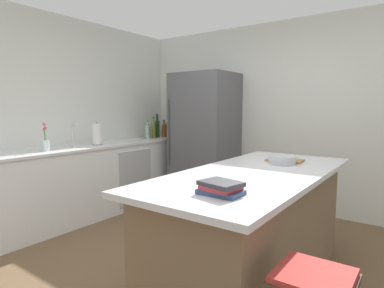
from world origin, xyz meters
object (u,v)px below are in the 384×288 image
(syrup_bottle, at_px, (148,132))
(gin_bottle, at_px, (148,132))
(cutting_board, at_px, (285,160))
(wine_bottle, at_px, (157,128))
(vinegar_bottle, at_px, (168,129))
(mixing_bowl, at_px, (282,160))
(sink_faucet, at_px, (73,134))
(flower_vase, at_px, (45,143))
(kitchen_island, at_px, (254,227))
(paper_towel_roll, at_px, (97,135))
(refrigerator, at_px, (205,139))
(whiskey_bottle, at_px, (164,130))
(cookbook_stack, at_px, (221,188))
(olive_oil_bottle, at_px, (153,130))

(syrup_bottle, relative_size, gin_bottle, 0.80)
(gin_bottle, bearing_deg, cutting_board, -17.16)
(wine_bottle, bearing_deg, syrup_bottle, -95.57)
(vinegar_bottle, bearing_deg, mixing_bowl, -29.15)
(sink_faucet, height_order, vinegar_bottle, vinegar_bottle)
(wine_bottle, distance_m, mixing_bowl, 2.85)
(flower_vase, distance_m, syrup_bottle, 1.82)
(kitchen_island, height_order, mixing_bowl, mixing_bowl)
(paper_towel_roll, relative_size, mixing_bowl, 1.33)
(refrigerator, bearing_deg, gin_bottle, -160.90)
(kitchen_island, xyz_separation_m, cutting_board, (0.01, 0.61, 0.46))
(flower_vase, bearing_deg, gin_bottle, 92.11)
(kitchen_island, distance_m, syrup_bottle, 3.00)
(mixing_bowl, bearing_deg, flower_vase, -162.13)
(cutting_board, bearing_deg, sink_faucet, -168.41)
(gin_bottle, bearing_deg, paper_towel_roll, -88.15)
(whiskey_bottle, xyz_separation_m, cookbook_stack, (2.58, -2.49, -0.09))
(whiskey_bottle, bearing_deg, gin_bottle, -94.45)
(sink_faucet, relative_size, paper_towel_roll, 0.96)
(whiskey_bottle, distance_m, olive_oil_bottle, 0.20)
(cutting_board, bearing_deg, whiskey_bottle, 155.23)
(mixing_bowl, xyz_separation_m, cutting_board, (-0.03, 0.16, -0.03))
(refrigerator, height_order, paper_towel_roll, refrigerator)
(whiskey_bottle, height_order, cookbook_stack, whiskey_bottle)
(sink_faucet, bearing_deg, syrup_bottle, 90.94)
(whiskey_bottle, bearing_deg, syrup_bottle, -109.32)
(refrigerator, bearing_deg, whiskey_bottle, 175.74)
(wine_bottle, distance_m, gin_bottle, 0.29)
(refrigerator, distance_m, mixing_bowl, 2.06)
(vinegar_bottle, relative_size, olive_oil_bottle, 0.94)
(syrup_bottle, bearing_deg, paper_towel_roll, -84.57)
(whiskey_bottle, distance_m, syrup_bottle, 0.30)
(flower_vase, height_order, whiskey_bottle, flower_vase)
(paper_towel_roll, bearing_deg, sink_faucet, -105.06)
(olive_oil_bottle, xyz_separation_m, mixing_bowl, (2.57, -1.12, -0.11))
(flower_vase, xyz_separation_m, syrup_bottle, (-0.13, 1.81, 0.00))
(whiskey_bottle, height_order, wine_bottle, wine_bottle)
(paper_towel_roll, relative_size, vinegar_bottle, 0.98)
(cutting_board, bearing_deg, refrigerator, 146.36)
(flower_vase, relative_size, paper_towel_roll, 1.05)
(whiskey_bottle, bearing_deg, sink_faucet, -92.64)
(gin_bottle, bearing_deg, wine_bottle, 100.25)
(paper_towel_roll, xyz_separation_m, olive_oil_bottle, (-0.07, 1.18, 0.00))
(paper_towel_roll, height_order, gin_bottle, paper_towel_roll)
(sink_faucet, distance_m, vinegar_bottle, 1.76)
(gin_bottle, bearing_deg, cookbook_stack, -39.20)
(paper_towel_roll, distance_m, syrup_bottle, 1.08)
(refrigerator, relative_size, vinegar_bottle, 6.02)
(kitchen_island, distance_m, cookbook_stack, 0.90)
(refrigerator, bearing_deg, flower_vase, -111.86)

